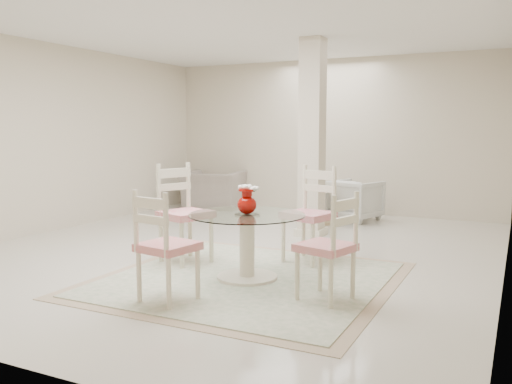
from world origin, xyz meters
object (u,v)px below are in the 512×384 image
at_px(dining_chair_east, 332,239).
at_px(side_table, 318,207).
at_px(dining_chair_north, 312,207).
at_px(dining_chair_west, 181,206).
at_px(column, 312,138).
at_px(red_vase, 247,200).
at_px(recliner_taupe, 213,190).
at_px(dining_table, 247,246).
at_px(armchair_white, 355,200).
at_px(dining_chair_south, 162,238).

bearing_deg(dining_chair_east, side_table, -143.26).
bearing_deg(side_table, dining_chair_north, -71.87).
bearing_deg(dining_chair_west, column, 1.17).
bearing_deg(dining_chair_west, side_table, 11.31).
bearing_deg(red_vase, dining_chair_east, -17.90).
xyz_separation_m(dining_chair_north, recliner_taupe, (-3.10, 3.07, -0.28)).
bearing_deg(column, dining_chair_west, -109.69).
relative_size(dining_table, side_table, 2.02).
relative_size(dining_table, recliner_taupe, 1.07).
xyz_separation_m(dining_chair_east, armchair_white, (-0.99, 4.21, -0.22)).
distance_m(dining_chair_east, recliner_taupe, 5.76).
relative_size(dining_chair_east, dining_chair_south, 0.98).
bearing_deg(recliner_taupe, dining_chair_east, 121.01).
bearing_deg(dining_chair_south, recliner_taupe, -54.22).
bearing_deg(red_vase, dining_chair_north, 72.39).
height_order(dining_table, dining_chair_west, dining_chair_west).
distance_m(dining_chair_south, recliner_taupe, 5.61).
height_order(dining_chair_south, armchair_white, dining_chair_south).
bearing_deg(dining_chair_north, armchair_white, 110.20).
bearing_deg(dining_chair_north, dining_chair_west, -139.18).
relative_size(dining_table, dining_chair_south, 1.06).
xyz_separation_m(column, dining_chair_east, (1.20, -2.72, -0.80)).
bearing_deg(dining_chair_west, recliner_taupe, 46.79).
distance_m(dining_chair_east, armchair_white, 4.33).
distance_m(dining_chair_west, recliner_taupe, 4.16).
relative_size(dining_chair_west, armchair_white, 1.66).
xyz_separation_m(dining_table, dining_chair_north, (0.31, 0.98, 0.29)).
bearing_deg(armchair_white, recliner_taupe, 15.14).
bearing_deg(armchair_white, side_table, 69.28).
xyz_separation_m(dining_table, red_vase, (0.00, 0.00, 0.46)).
xyz_separation_m(red_vase, dining_chair_north, (0.31, 0.98, -0.17)).
bearing_deg(dining_chair_north, recliner_taupe, 148.98).
xyz_separation_m(recliner_taupe, armchair_white, (2.77, -0.15, -0.01)).
xyz_separation_m(dining_table, side_table, (-0.47, 3.35, -0.07)).
xyz_separation_m(armchair_white, side_table, (-0.44, -0.55, -0.07)).
height_order(red_vase, recliner_taupe, red_vase).
bearing_deg(dining_chair_north, dining_chair_east, -49.16).
relative_size(dining_table, dining_chair_west, 0.94).
distance_m(dining_chair_east, dining_chair_west, 2.05).
distance_m(column, dining_table, 2.63).
height_order(column, side_table, column).
relative_size(dining_table, armchair_white, 1.56).
height_order(dining_chair_east, armchair_white, dining_chair_east).
relative_size(dining_chair_west, recliner_taupe, 1.14).
bearing_deg(dining_table, red_vase, 84.29).
relative_size(dining_chair_east, side_table, 1.86).
xyz_separation_m(column, dining_chair_west, (-0.75, -2.09, -0.71)).
xyz_separation_m(dining_chair_south, recliner_taupe, (-2.49, 5.03, -0.22)).
height_order(dining_chair_north, dining_chair_south, dining_chair_north).
xyz_separation_m(dining_chair_south, side_table, (-0.16, 4.32, -0.30)).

